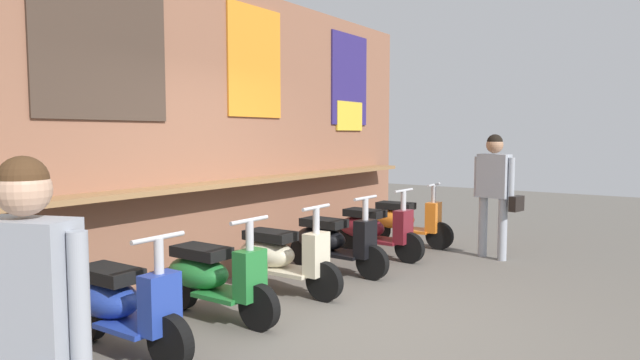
% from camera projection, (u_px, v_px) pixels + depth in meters
% --- Properties ---
extents(ground_plane, '(25.54, 25.54, 0.00)m').
position_uv_depth(ground_plane, '(341.00, 324.00, 4.90)').
color(ground_plane, '#605B54').
extents(market_stall_facade, '(9.12, 0.61, 3.40)m').
position_uv_depth(market_stall_facade, '(183.00, 133.00, 5.89)').
color(market_stall_facade, '#8C5B44').
rests_on(market_stall_facade, ground_plane).
extents(scooter_blue, '(0.46, 1.40, 0.97)m').
position_uv_depth(scooter_blue, '(119.00, 303.00, 4.23)').
color(scooter_blue, '#233D9E').
rests_on(scooter_blue, ground_plane).
extents(scooter_green, '(0.46, 1.40, 0.97)m').
position_uv_depth(scooter_green, '(211.00, 276.00, 5.04)').
color(scooter_green, '#237533').
rests_on(scooter_green, ground_plane).
extents(scooter_cream, '(0.46, 1.40, 0.97)m').
position_uv_depth(scooter_cream, '(279.00, 256.00, 5.86)').
color(scooter_cream, beige).
rests_on(scooter_cream, ground_plane).
extents(scooter_black, '(0.46, 1.40, 0.97)m').
position_uv_depth(scooter_black, '(332.00, 241.00, 6.70)').
color(scooter_black, black).
rests_on(scooter_black, ground_plane).
extents(scooter_maroon, '(0.47, 1.40, 0.97)m').
position_uv_depth(scooter_maroon, '(372.00, 229.00, 7.53)').
color(scooter_maroon, maroon).
rests_on(scooter_maroon, ground_plane).
extents(scooter_orange, '(0.47, 1.40, 0.97)m').
position_uv_depth(scooter_orange, '(403.00, 220.00, 8.32)').
color(scooter_orange, orange).
rests_on(scooter_orange, ground_plane).
extents(shopper_with_handbag, '(0.43, 0.64, 1.61)m').
position_uv_depth(shopper_with_handbag, '(25.00, 312.00, 2.23)').
color(shopper_with_handbag, slate).
rests_on(shopper_with_handbag, ground_plane).
extents(shopper_browsing, '(0.31, 0.67, 1.69)m').
position_uv_depth(shopper_browsing, '(495.00, 183.00, 7.39)').
color(shopper_browsing, '#999EA8').
rests_on(shopper_browsing, ground_plane).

